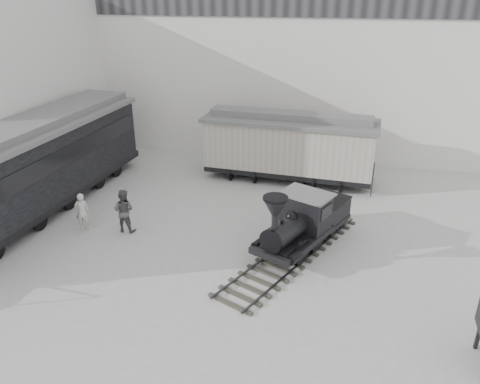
% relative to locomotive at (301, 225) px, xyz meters
% --- Properties ---
extents(ground, '(90.00, 90.00, 0.00)m').
position_rel_locomotive_xyz_m(ground, '(-2.26, -3.57, -1.06)').
color(ground, '#9E9E9B').
extents(north_wall, '(34.00, 2.51, 11.00)m').
position_rel_locomotive_xyz_m(north_wall, '(-2.26, 11.41, 4.49)').
color(north_wall, silver).
rests_on(north_wall, ground).
extents(west_pavilion, '(7.00, 12.11, 9.00)m').
position_rel_locomotive_xyz_m(west_pavilion, '(-16.76, 6.40, 3.43)').
color(west_pavilion, silver).
rests_on(west_pavilion, ground).
extents(locomotive, '(4.96, 8.15, 2.88)m').
position_rel_locomotive_xyz_m(locomotive, '(0.00, 0.00, 0.00)').
color(locomotive, '#2F2B25').
rests_on(locomotive, ground).
extents(boxcar, '(9.09, 3.30, 3.66)m').
position_rel_locomotive_xyz_m(boxcar, '(-1.44, 7.10, 0.86)').
color(boxcar, black).
rests_on(boxcar, ground).
extents(passenger_coach, '(3.99, 14.86, 3.93)m').
position_rel_locomotive_xyz_m(passenger_coach, '(-12.03, 0.78, 1.11)').
color(passenger_coach, black).
rests_on(passenger_coach, ground).
extents(visitor_a, '(0.70, 0.56, 1.67)m').
position_rel_locomotive_xyz_m(visitor_a, '(-9.16, -0.43, -0.22)').
color(visitor_a, beige).
rests_on(visitor_a, ground).
extents(visitor_b, '(0.92, 0.72, 1.89)m').
position_rel_locomotive_xyz_m(visitor_b, '(-7.39, -0.15, -0.12)').
color(visitor_b, '#454545').
rests_on(visitor_b, ground).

